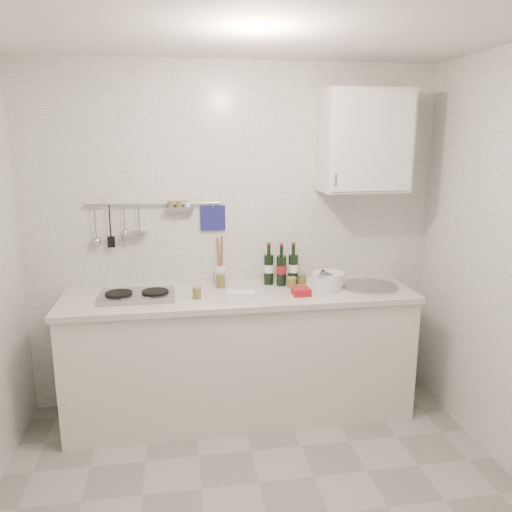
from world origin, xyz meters
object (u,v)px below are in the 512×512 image
(plate_stack_hob, at_px, (127,295))
(plate_stack_sink, at_px, (326,281))
(wall_cabinet, at_px, (364,141))
(utensil_crock, at_px, (221,273))
(wine_bottles, at_px, (281,264))

(plate_stack_hob, relative_size, plate_stack_sink, 0.95)
(plate_stack_sink, bearing_deg, plate_stack_hob, 179.74)
(wall_cabinet, height_order, plate_stack_hob, wall_cabinet)
(plate_stack_sink, relative_size, utensil_crock, 0.81)
(plate_stack_hob, height_order, plate_stack_sink, plate_stack_sink)
(plate_stack_hob, xyz_separation_m, plate_stack_sink, (1.40, -0.01, 0.04))
(plate_stack_hob, distance_m, wine_bottles, 1.11)
(plate_stack_hob, xyz_separation_m, wine_bottles, (1.10, 0.13, 0.14))
(utensil_crock, bearing_deg, plate_stack_sink, -16.58)
(wine_bottles, distance_m, utensil_crock, 0.45)
(plate_stack_hob, distance_m, plate_stack_sink, 1.40)
(plate_stack_hob, relative_size, wine_bottles, 0.90)
(plate_stack_hob, height_order, utensil_crock, utensil_crock)
(plate_stack_hob, bearing_deg, wine_bottles, 6.78)
(wall_cabinet, height_order, plate_stack_sink, wall_cabinet)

